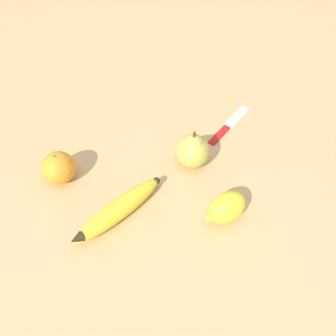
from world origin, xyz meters
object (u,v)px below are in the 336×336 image
object	(u,v)px
banana	(118,210)
pear	(193,150)
paring_knife	(228,125)
orange	(59,168)
lemon	(227,207)

from	to	relation	value
banana	pear	size ratio (longest dim) A/B	2.27
paring_knife	orange	bearing A→B (deg)	-118.75
banana	paring_knife	size ratio (longest dim) A/B	1.28
lemon	pear	bearing A→B (deg)	86.02
pear	paring_knife	xyz separation A→B (m)	(0.13, 0.06, -0.04)
orange	lemon	bearing A→B (deg)	-42.08
orange	paring_knife	bearing A→B (deg)	-2.35
paring_knife	pear	bearing A→B (deg)	-90.82
paring_knife	banana	bearing A→B (deg)	-95.84
pear	paring_knife	world-z (taller)	pear
paring_knife	lemon	bearing A→B (deg)	-61.13
pear	lemon	size ratio (longest dim) A/B	1.03
orange	pear	distance (m)	0.27
orange	banana	bearing A→B (deg)	-62.14
orange	paring_knife	world-z (taller)	orange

